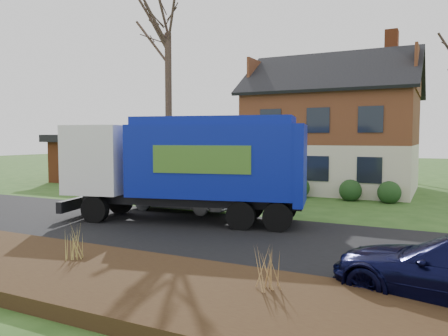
% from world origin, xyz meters
% --- Properties ---
extents(ground, '(120.00, 120.00, 0.00)m').
position_xyz_m(ground, '(0.00, 0.00, 0.00)').
color(ground, '#284A18').
rests_on(ground, ground).
extents(road, '(80.00, 7.00, 0.02)m').
position_xyz_m(road, '(0.00, 0.00, 0.01)').
color(road, black).
rests_on(road, ground).
extents(mulch_verge, '(80.00, 3.50, 0.30)m').
position_xyz_m(mulch_verge, '(0.00, -5.30, 0.15)').
color(mulch_verge, black).
rests_on(mulch_verge, ground).
extents(main_house, '(12.95, 8.95, 9.26)m').
position_xyz_m(main_house, '(1.49, 13.91, 4.03)').
color(main_house, beige).
rests_on(main_house, ground).
extents(ranch_house, '(9.80, 8.20, 3.70)m').
position_xyz_m(ranch_house, '(-12.00, 13.00, 1.81)').
color(ranch_house, brown).
rests_on(ranch_house, ground).
extents(garbage_truck, '(9.28, 4.37, 3.84)m').
position_xyz_m(garbage_truck, '(-0.52, 1.52, 2.22)').
color(garbage_truck, black).
rests_on(garbage_truck, ground).
extents(silver_sedan, '(4.77, 1.76, 1.56)m').
position_xyz_m(silver_sedan, '(-2.09, 3.43, 0.78)').
color(silver_sedan, '#94979B').
rests_on(silver_sedan, ground).
extents(tree_front_west, '(4.05, 4.05, 12.05)m').
position_xyz_m(tree_front_west, '(-5.49, 7.67, 9.92)').
color(tree_front_west, '#402F26').
rests_on(tree_front_west, ground).
extents(tree_back, '(3.17, 3.17, 10.04)m').
position_xyz_m(tree_back, '(5.01, 21.60, 8.37)').
color(tree_back, '#443429').
rests_on(tree_back, ground).
extents(grass_clump_mid, '(0.30, 0.25, 0.84)m').
position_xyz_m(grass_clump_mid, '(0.25, -4.87, 0.72)').
color(grass_clump_mid, '#A8954A').
rests_on(grass_clump_mid, mulch_verge).
extents(grass_clump_east, '(0.32, 0.26, 0.80)m').
position_xyz_m(grass_clump_east, '(4.92, -4.76, 0.70)').
color(grass_clump_east, '#9F7946').
rests_on(grass_clump_east, mulch_verge).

